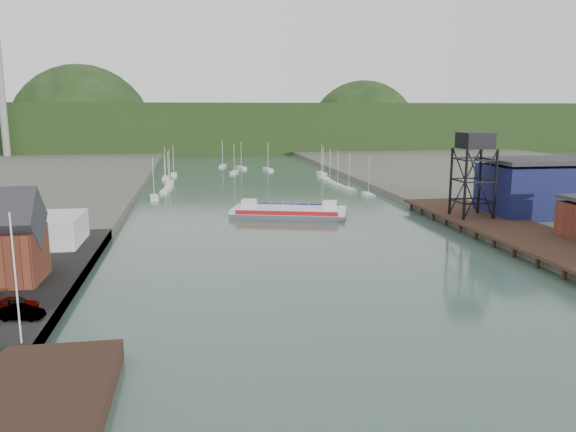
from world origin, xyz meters
name	(u,v)px	position (x,y,z in m)	size (l,w,h in m)	color
ground	(411,383)	(0.00, 0.00, 0.00)	(600.00, 600.00, 0.00)	#314C42
west_stage	(40,403)	(-29.00, 0.00, 0.90)	(10.00, 18.00, 1.80)	black
east_pier	(518,231)	(37.00, 45.00, 1.90)	(14.00, 70.00, 2.45)	black
white_shed	(21,231)	(-44.00, 50.00, 3.85)	(18.00, 12.00, 4.50)	silver
flagpole	(16,279)	(-33.00, 10.00, 7.60)	(0.16, 0.16, 12.00)	silver
lift_tower	(475,146)	(35.00, 58.00, 15.65)	(6.50, 6.50, 16.00)	black
blue_shed	(538,188)	(50.00, 60.00, 7.06)	(20.50, 14.50, 11.30)	#0C1538
marina_sailboats	(249,179)	(0.08, 138.46, 0.35)	(57.71, 92.65, 0.90)	silver
distant_hills	(216,130)	(-3.98, 301.35, 10.38)	(500.00, 120.00, 80.00)	black
chain_ferry	(289,212)	(2.39, 75.07, 0.99)	(25.78, 16.01, 3.46)	#4F4F52
car_west_a	(16,303)	(-36.00, 19.06, 2.35)	(1.77, 4.39, 1.50)	#999999
car_west_b	(21,312)	(-34.70, 16.20, 2.32)	(1.53, 4.40, 1.45)	#999999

